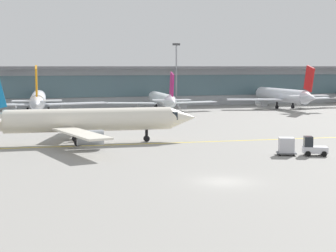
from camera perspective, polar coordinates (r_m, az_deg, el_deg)
The scene contains 10 objects.
ground_plane at distance 47.02m, azimuth 5.79°, elevation -5.72°, with size 400.00×400.00×0.00m, color gray.
taxiway_centreline_stripe at distance 68.28m, azimuth -7.80°, elevation -2.00°, with size 110.00×0.36×0.01m, color yellow.
terminal_concourse at distance 133.08m, azimuth -9.37°, elevation 4.07°, with size 211.28×11.00×9.60m.
gate_airplane_2 at distance 113.09m, azimuth -13.24°, elevation 2.63°, with size 27.53×29.72×9.84m.
gate_airplane_3 at distance 118.46m, azimuth -0.63°, elevation 2.76°, with size 23.90×25.82×8.55m.
gate_airplane_4 at distance 129.63m, azimuth 11.69°, elevation 3.10°, with size 27.63×29.65×9.84m.
taxiing_regional_jet at distance 69.86m, azimuth -8.40°, elevation 0.55°, with size 29.03×26.95×9.61m.
baggage_tug at distance 62.00m, azimuth 14.71°, elevation -2.15°, with size 2.94×2.38×2.10m.
cargo_dolly_lead at distance 61.59m, azimuth 12.09°, elevation -1.99°, with size 2.55×2.29×1.94m.
apron_light_mast_2 at distance 131.15m, azimuth 0.86°, elevation 5.55°, with size 1.80×0.36×14.99m.
Camera 1 is at (-18.00, -42.35, 9.69)m, focal length 59.17 mm.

